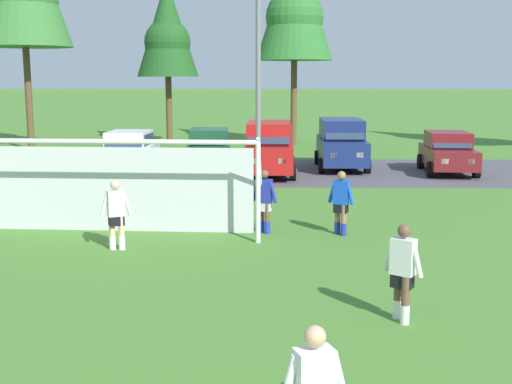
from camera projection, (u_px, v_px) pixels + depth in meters
The scene contains 16 objects.
ground_plane at pixel (263, 220), 18.50m from camera, with size 400.00×400.00×0.00m, color #477A2D.
parking_lot_strip at pixel (265, 171), 28.01m from camera, with size 52.00×8.40×0.01m, color #4C4C51.
soccer_ball at pixel (297, 384), 8.40m from camera, with size 0.22×0.22×0.22m.
soccer_goal at pixel (117, 183), 16.79m from camera, with size 7.51×2.33×2.57m.
player_midfield_center at pixel (403, 273), 10.71m from camera, with size 0.61×0.55×1.64m.
player_defender_far at pixel (116, 215), 15.21m from camera, with size 0.73×0.38×1.64m.
player_winger_left at pixel (264, 202), 16.84m from camera, with size 0.70×0.39×1.64m.
player_winger_right at pixel (341, 203), 16.64m from camera, with size 0.67×0.46×1.64m.
parked_car_slot_far_left at pixel (129, 151), 27.69m from camera, with size 2.14×4.25×1.72m.
parked_car_slot_left at pixel (209, 148), 28.89m from camera, with size 2.19×4.28×1.72m.
parked_car_slot_center_left at pixel (269, 148), 26.80m from camera, with size 2.18×4.62×2.16m.
parked_car_slot_center at pixel (341, 143), 28.69m from camera, with size 2.17×4.62×2.16m.
parked_car_slot_center_right at pixel (448, 152), 27.39m from camera, with size 2.28×4.32×1.72m.
tree_mid_left at pixel (167, 31), 38.04m from camera, with size 3.58×3.58×9.56m.
tree_center_back at pixel (295, 3), 37.39m from camera, with size 4.42×4.42×11.80m.
street_lamp at pixel (263, 74), 22.97m from camera, with size 2.00×0.32×7.86m.
Camera 1 is at (0.14, -3.08, 3.98)m, focal length 46.11 mm.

